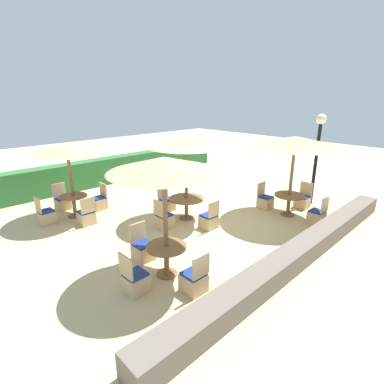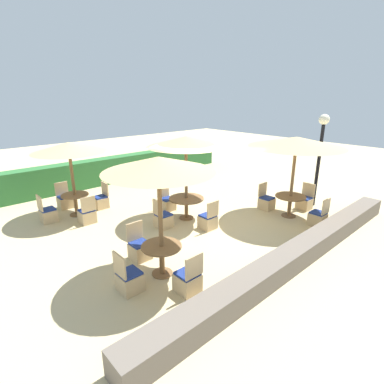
% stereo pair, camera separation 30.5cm
% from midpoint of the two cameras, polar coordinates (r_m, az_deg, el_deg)
% --- Properties ---
extents(ground_plane, '(40.00, 40.00, 0.00)m').
position_cam_midpoint_polar(ground_plane, '(9.76, 3.28, -5.85)').
color(ground_plane, '#C6B284').
extents(hedge_row, '(13.00, 0.70, 1.18)m').
position_cam_midpoint_polar(hedge_row, '(14.49, -14.86, 4.05)').
color(hedge_row, '#2D6B33').
rests_on(hedge_row, ground_plane).
extents(stone_border, '(10.00, 0.56, 0.50)m').
position_cam_midpoint_polar(stone_border, '(7.96, 20.65, -10.92)').
color(stone_border, '#6B6056').
rests_on(stone_border, ground_plane).
extents(lamp_post, '(0.36, 0.36, 3.32)m').
position_cam_midpoint_polar(lamp_post, '(11.66, 24.09, 8.63)').
color(lamp_post, black).
rests_on(lamp_post, ground_plane).
extents(parasol_center, '(2.44, 2.44, 2.73)m').
position_cam_midpoint_polar(parasol_center, '(9.38, -0.22, 9.50)').
color(parasol_center, brown).
rests_on(parasol_center, ground_plane).
extents(round_table_center, '(1.15, 1.15, 0.72)m').
position_cam_midpoint_polar(round_table_center, '(9.87, -0.20, -1.90)').
color(round_table_center, brown).
rests_on(round_table_center, ground_plane).
extents(patio_chair_center_north, '(0.46, 0.46, 0.93)m').
position_cam_midpoint_polar(patio_chair_center_north, '(10.72, -3.96, -2.11)').
color(patio_chair_center_north, tan).
rests_on(patio_chair_center_north, ground_plane).
extents(patio_chair_center_south, '(0.46, 0.46, 0.93)m').
position_cam_midpoint_polar(patio_chair_center_south, '(9.26, 4.03, -5.45)').
color(patio_chair_center_south, tan).
rests_on(patio_chair_center_south, ground_plane).
extents(patio_chair_center_west, '(0.46, 0.46, 0.93)m').
position_cam_midpoint_polar(patio_chair_center_west, '(9.35, -4.57, -5.24)').
color(patio_chair_center_west, tan).
rests_on(patio_chair_center_west, ground_plane).
extents(parasol_front_right, '(3.00, 3.00, 2.69)m').
position_cam_midpoint_polar(parasol_front_right, '(10.17, 20.11, 8.90)').
color(parasol_front_right, brown).
rests_on(parasol_front_right, ground_plane).
extents(round_table_front_right, '(1.00, 1.00, 0.73)m').
position_cam_midpoint_polar(round_table_front_right, '(10.63, 18.98, -1.56)').
color(round_table_front_right, brown).
rests_on(round_table_front_right, ground_plane).
extents(patio_chair_front_right_south, '(0.46, 0.46, 0.93)m').
position_cam_midpoint_polar(patio_chair_front_right_south, '(10.31, 23.68, -4.50)').
color(patio_chair_front_right_south, tan).
rests_on(patio_chair_front_right_south, ground_plane).
extents(patio_chair_front_right_east, '(0.46, 0.46, 0.93)m').
position_cam_midpoint_polar(patio_chair_front_right_east, '(11.59, 21.36, -1.79)').
color(patio_chair_front_right_east, tan).
rests_on(patio_chair_front_right_east, ground_plane).
extents(patio_chair_front_right_north, '(0.46, 0.46, 0.93)m').
position_cam_midpoint_polar(patio_chair_front_right_north, '(11.16, 14.72, -1.86)').
color(patio_chair_front_right_north, tan).
rests_on(patio_chair_front_right_north, ground_plane).
extents(parasol_front_left, '(2.36, 2.36, 2.75)m').
position_cam_midpoint_polar(parasol_front_left, '(6.18, -4.99, 5.12)').
color(parasol_front_left, brown).
rests_on(parasol_front_left, ground_plane).
extents(round_table_front_left, '(0.91, 0.91, 0.73)m').
position_cam_midpoint_polar(round_table_front_left, '(6.92, -4.52, -11.51)').
color(round_table_front_left, brown).
rests_on(round_table_front_left, ground_plane).
extents(patio_chair_front_left_west, '(0.46, 0.46, 0.93)m').
position_cam_midpoint_polar(patio_chair_front_left_west, '(6.63, -10.55, -16.15)').
color(patio_chair_front_left_west, tan).
rests_on(patio_chair_front_left_west, ground_plane).
extents(patio_chair_front_left_south, '(0.46, 0.46, 0.93)m').
position_cam_midpoint_polar(patio_chair_front_left_south, '(6.50, 0.63, -16.53)').
color(patio_chair_front_left_south, tan).
rests_on(patio_chair_front_left_south, ground_plane).
extents(patio_chair_front_left_north, '(0.46, 0.46, 0.93)m').
position_cam_midpoint_polar(patio_chair_front_left_north, '(7.73, -8.81, -10.69)').
color(patio_chair_front_left_north, tan).
rests_on(patio_chair_front_left_north, ground_plane).
extents(parasol_back_left, '(2.31, 2.31, 2.50)m').
position_cam_midpoint_polar(parasol_back_left, '(10.44, -21.67, 7.85)').
color(parasol_back_left, brown).
rests_on(parasol_back_left, ground_plane).
extents(round_table_back_left, '(0.90, 0.90, 0.74)m').
position_cam_midpoint_polar(round_table_back_left, '(10.86, -20.59, -1.40)').
color(round_table_back_left, brown).
rests_on(round_table_back_left, ground_plane).
extents(patio_chair_back_left_west, '(0.46, 0.46, 0.93)m').
position_cam_midpoint_polar(patio_chair_back_left_west, '(10.72, -25.04, -3.85)').
color(patio_chair_back_left_west, tan).
rests_on(patio_chair_back_left_west, ground_plane).
extents(patio_chair_back_left_east, '(0.46, 0.46, 0.93)m').
position_cam_midpoint_polar(patio_chair_back_left_east, '(11.34, -16.21, -1.66)').
color(patio_chair_back_left_east, tan).
rests_on(patio_chair_back_left_east, ground_plane).
extents(patio_chair_back_left_north, '(0.46, 0.46, 0.93)m').
position_cam_midpoint_polar(patio_chair_back_left_north, '(11.79, -22.37, -1.58)').
color(patio_chair_back_left_north, tan).
rests_on(patio_chair_back_left_north, ground_plane).
extents(patio_chair_back_left_south, '(0.46, 0.46, 0.93)m').
position_cam_midpoint_polar(patio_chair_back_left_south, '(10.17, -18.52, -4.20)').
color(patio_chair_back_left_south, tan).
rests_on(patio_chair_back_left_south, ground_plane).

